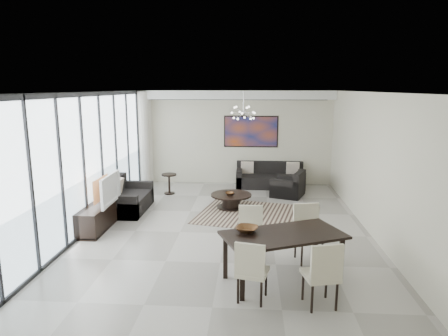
# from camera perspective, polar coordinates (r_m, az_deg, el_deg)

# --- Properties ---
(room_shell) EXTENTS (6.00, 9.00, 2.90)m
(room_shell) POSITION_cam_1_polar(r_m,az_deg,el_deg) (8.03, 3.52, 0.36)
(room_shell) COLOR #A8A39B
(room_shell) RESTS_ON ground
(window_wall) EXTENTS (0.37, 8.95, 2.90)m
(window_wall) POSITION_cam_1_polar(r_m,az_deg,el_deg) (8.71, -18.88, 0.74)
(window_wall) COLOR white
(window_wall) RESTS_ON floor
(soffit) EXTENTS (5.98, 0.40, 0.26)m
(soffit) POSITION_cam_1_polar(r_m,az_deg,el_deg) (12.20, 1.55, 10.39)
(soffit) COLOR white
(soffit) RESTS_ON room_shell
(painting) EXTENTS (1.68, 0.04, 0.98)m
(painting) POSITION_cam_1_polar(r_m,az_deg,el_deg) (12.43, 3.87, 5.21)
(painting) COLOR #A94617
(painting) RESTS_ON room_shell
(chandelier) EXTENTS (0.66, 0.66, 0.71)m
(chandelier) POSITION_cam_1_polar(r_m,az_deg,el_deg) (10.41, 2.79, 7.89)
(chandelier) COLOR silver
(chandelier) RESTS_ON room_shell
(rug) EXTENTS (3.17, 2.69, 0.01)m
(rug) POSITION_cam_1_polar(r_m,az_deg,el_deg) (9.63, 4.90, -6.66)
(rug) COLOR black
(rug) RESTS_ON floor
(coffee_table) EXTENTS (1.03, 1.03, 0.36)m
(coffee_table) POSITION_cam_1_polar(r_m,az_deg,el_deg) (10.09, 1.02, -4.60)
(coffee_table) COLOR black
(coffee_table) RESTS_ON floor
(bowl_coffee) EXTENTS (0.23, 0.23, 0.07)m
(bowl_coffee) POSITION_cam_1_polar(r_m,az_deg,el_deg) (9.97, 0.83, -3.67)
(bowl_coffee) COLOR brown
(bowl_coffee) RESTS_ON coffee_table
(sofa_main) EXTENTS (2.05, 0.84, 0.74)m
(sofa_main) POSITION_cam_1_polar(r_m,az_deg,el_deg) (12.28, 6.58, -1.54)
(sofa_main) COLOR black
(sofa_main) RESTS_ON floor
(loveseat) EXTENTS (0.89, 1.59, 0.79)m
(loveseat) POSITION_cam_1_polar(r_m,az_deg,el_deg) (10.16, -13.78, -4.44)
(loveseat) COLOR black
(loveseat) RESTS_ON floor
(armchair) EXTENTS (1.05, 1.08, 0.72)m
(armchair) POSITION_cam_1_polar(r_m,az_deg,el_deg) (11.31, 9.27, -2.77)
(armchair) COLOR black
(armchair) RESTS_ON floor
(side_table) EXTENTS (0.42, 0.42, 0.58)m
(side_table) POSITION_cam_1_polar(r_m,az_deg,el_deg) (11.47, -7.84, -1.76)
(side_table) COLOR black
(side_table) RESTS_ON floor
(tv_console) EXTENTS (0.47, 1.68, 0.53)m
(tv_console) POSITION_cam_1_polar(r_m,az_deg,el_deg) (9.13, -17.36, -6.48)
(tv_console) COLOR black
(tv_console) RESTS_ON floor
(television) EXTENTS (0.15, 1.11, 0.64)m
(television) POSITION_cam_1_polar(r_m,az_deg,el_deg) (8.94, -16.57, -2.93)
(television) COLOR gray
(television) RESTS_ON tv_console
(dining_table) EXTENTS (2.07, 1.58, 0.77)m
(dining_table) POSITION_cam_1_polar(r_m,az_deg,el_deg) (6.35, 8.46, -9.98)
(dining_table) COLOR black
(dining_table) RESTS_ON floor
(dining_chair_sw) EXTENTS (0.51, 0.51, 0.92)m
(dining_chair_sw) POSITION_cam_1_polar(r_m,az_deg,el_deg) (5.74, 3.90, -14.04)
(dining_chair_sw) COLOR beige
(dining_chair_sw) RESTS_ON floor
(dining_chair_se) EXTENTS (0.54, 0.54, 0.97)m
(dining_chair_se) POSITION_cam_1_polar(r_m,az_deg,el_deg) (5.72, 14.00, -14.09)
(dining_chair_se) COLOR beige
(dining_chair_se) RESTS_ON floor
(dining_chair_nw) EXTENTS (0.43, 0.43, 0.94)m
(dining_chair_nw) POSITION_cam_1_polar(r_m,az_deg,el_deg) (7.17, 3.80, -8.61)
(dining_chair_nw) COLOR beige
(dining_chair_nw) RESTS_ON floor
(dining_chair_ne) EXTENTS (0.54, 0.54, 0.99)m
(dining_chair_ne) POSITION_cam_1_polar(r_m,az_deg,el_deg) (7.21, 11.83, -8.42)
(dining_chair_ne) COLOR beige
(dining_chair_ne) RESTS_ON floor
(bowl_dining) EXTENTS (0.41, 0.41, 0.08)m
(bowl_dining) POSITION_cam_1_polar(r_m,az_deg,el_deg) (6.33, 3.30, -8.71)
(bowl_dining) COLOR brown
(bowl_dining) RESTS_ON dining_table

